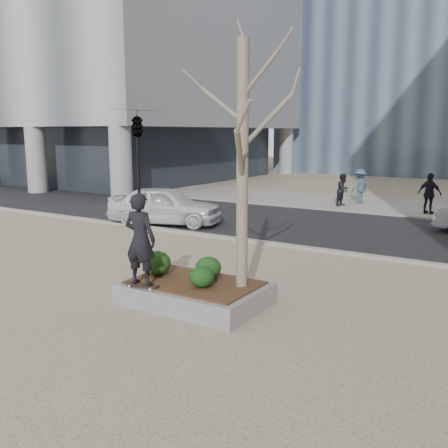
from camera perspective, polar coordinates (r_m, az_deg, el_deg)
The scene contains 16 objects.
ground at distance 11.63m, azimuth -7.40°, elevation -8.09°, with size 120.00×120.00×0.00m, color tan.
street at distance 20.12m, azimuth 10.92°, elevation -0.24°, with size 60.00×8.00×0.02m, color black.
far_sidewalk at distance 26.70m, azimuth 16.37°, elevation 2.14°, with size 60.00×6.00×0.02m, color gray.
planter at distance 10.98m, azimuth -3.35°, elevation -7.91°, with size 3.00×2.00×0.45m, color gray.
planter_mulch at distance 10.91m, azimuth -3.36°, elevation -6.69°, with size 2.70×1.70×0.04m, color #382314.
sycamore_tree at distance 10.14m, azimuth 2.14°, elevation 11.06°, with size 2.80×2.80×6.60m, color gray, non-canonical shape.
shrub_left at distance 11.42m, azimuth -7.71°, elevation -4.44°, with size 0.65×0.65×0.55m, color #184014.
shrub_middle at distance 11.07m, azimuth -1.81°, elevation -5.00°, with size 0.57×0.57×0.49m, color black.
shrub_right at distance 10.46m, azimuth -2.54°, elevation -6.04°, with size 0.53×0.53×0.45m, color #133B14.
skateboard at distance 10.74m, azimuth -9.39°, elevation -7.00°, with size 0.78×0.20×0.07m, color black, non-canonical shape.
skateboarder at distance 10.48m, azimuth -9.56°, elevation -1.73°, with size 0.71×0.46×1.94m, color black.
police_car at distance 20.11m, azimuth -6.76°, elevation 2.12°, with size 1.82×4.53×1.54m, color white.
pedestrian_a at distance 25.75m, azimuth 13.46°, elevation 3.82°, with size 0.78×0.61×1.61m, color black.
pedestrian_b at distance 26.92m, azimuth 15.24°, elevation 4.20°, with size 1.15×0.66×1.79m, color #364C62.
pedestrian_c at distance 24.35m, azimuth 22.45°, elevation 3.23°, with size 1.09×0.45×1.85m, color black.
traffic_light_near at distance 18.92m, azimuth -9.74°, elevation 5.97°, with size 0.60×2.48×4.50m, color black, non-canonical shape.
Camera 1 is at (7.05, -8.49, 3.69)m, focal length 40.00 mm.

